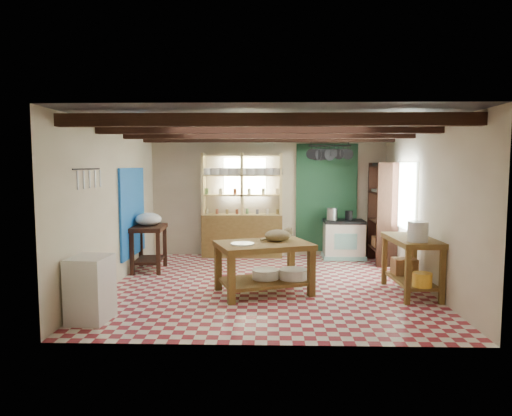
{
  "coord_description": "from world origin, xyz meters",
  "views": [
    {
      "loc": [
        0.01,
        -7.3,
        1.96
      ],
      "look_at": [
        -0.2,
        0.3,
        1.24
      ],
      "focal_mm": 32.0,
      "sensor_mm": 36.0,
      "label": 1
    }
  ],
  "objects_px": {
    "work_table": "(264,268)",
    "prep_table": "(149,248)",
    "white_cabinet": "(90,289)",
    "right_counter": "(411,266)",
    "stove": "(344,239)",
    "cat": "(278,235)"
  },
  "relations": [
    {
      "from": "stove",
      "to": "right_counter",
      "type": "xyz_separation_m",
      "value": [
        0.6,
        -2.58,
        0.02
      ]
    },
    {
      "from": "work_table",
      "to": "white_cabinet",
      "type": "relative_size",
      "value": 1.68
    },
    {
      "from": "stove",
      "to": "right_counter",
      "type": "height_order",
      "value": "right_counter"
    },
    {
      "from": "stove",
      "to": "white_cabinet",
      "type": "height_order",
      "value": "white_cabinet"
    },
    {
      "from": "white_cabinet",
      "to": "right_counter",
      "type": "height_order",
      "value": "right_counter"
    },
    {
      "from": "white_cabinet",
      "to": "cat",
      "type": "height_order",
      "value": "cat"
    },
    {
      "from": "prep_table",
      "to": "white_cabinet",
      "type": "distance_m",
      "value": 2.74
    },
    {
      "from": "stove",
      "to": "white_cabinet",
      "type": "xyz_separation_m",
      "value": [
        -3.8,
        -3.92,
        0.0
      ]
    },
    {
      "from": "work_table",
      "to": "prep_table",
      "type": "height_order",
      "value": "prep_table"
    },
    {
      "from": "stove",
      "to": "prep_table",
      "type": "relative_size",
      "value": 0.99
    },
    {
      "from": "prep_table",
      "to": "right_counter",
      "type": "height_order",
      "value": "right_counter"
    },
    {
      "from": "work_table",
      "to": "white_cabinet",
      "type": "distance_m",
      "value": 2.52
    },
    {
      "from": "prep_table",
      "to": "right_counter",
      "type": "distance_m",
      "value": 4.6
    },
    {
      "from": "work_table",
      "to": "right_counter",
      "type": "distance_m",
      "value": 2.24
    },
    {
      "from": "right_counter",
      "to": "cat",
      "type": "height_order",
      "value": "cat"
    },
    {
      "from": "work_table",
      "to": "white_cabinet",
      "type": "height_order",
      "value": "white_cabinet"
    },
    {
      "from": "stove",
      "to": "cat",
      "type": "distance_m",
      "value": 2.9
    },
    {
      "from": "work_table",
      "to": "stove",
      "type": "height_order",
      "value": "stove"
    },
    {
      "from": "stove",
      "to": "cat",
      "type": "height_order",
      "value": "cat"
    },
    {
      "from": "white_cabinet",
      "to": "right_counter",
      "type": "xyz_separation_m",
      "value": [
        4.4,
        1.34,
        0.02
      ]
    },
    {
      "from": "prep_table",
      "to": "cat",
      "type": "xyz_separation_m",
      "value": [
        2.35,
        -1.31,
        0.45
      ]
    },
    {
      "from": "white_cabinet",
      "to": "right_counter",
      "type": "distance_m",
      "value": 4.6
    }
  ]
}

